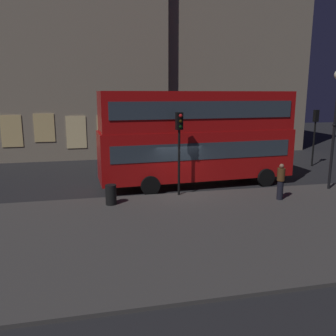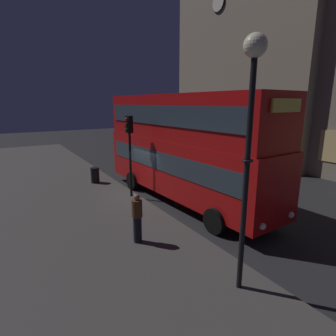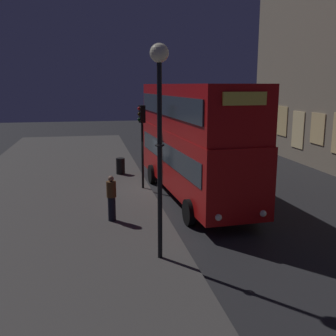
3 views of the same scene
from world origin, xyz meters
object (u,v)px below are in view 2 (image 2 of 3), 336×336
double_decker_bus (183,143)px  traffic_light_near_kerb (129,140)px  litter_bin (95,175)px  pedestrian (137,218)px  street_lamp (251,110)px

double_decker_bus → traffic_light_near_kerb: double_decker_bus is taller
traffic_light_near_kerb → litter_bin: bearing=-178.2°
traffic_light_near_kerb → pedestrian: size_ratio=2.35×
litter_bin → pedestrian: bearing=-6.8°
pedestrian → litter_bin: bearing=18.3°
street_lamp → traffic_light_near_kerb: bearing=176.1°
traffic_light_near_kerb → litter_bin: 4.38m
double_decker_bus → pedestrian: (3.04, -4.00, -1.95)m
litter_bin → street_lamp: bearing=1.4°
pedestrian → street_lamp: bearing=-136.1°
street_lamp → litter_bin: bearing=-178.6°
double_decker_bus → traffic_light_near_kerb: size_ratio=2.69×
pedestrian → double_decker_bus: bearing=-27.7°
traffic_light_near_kerb → double_decker_bus: bearing=42.1°
double_decker_bus → traffic_light_near_kerb: 2.70m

